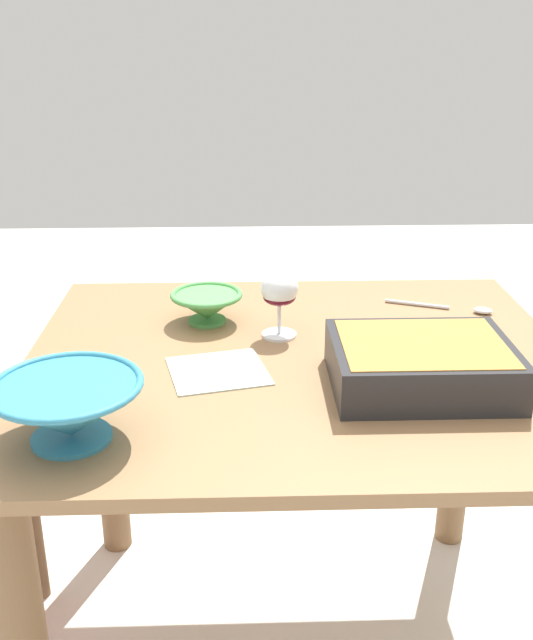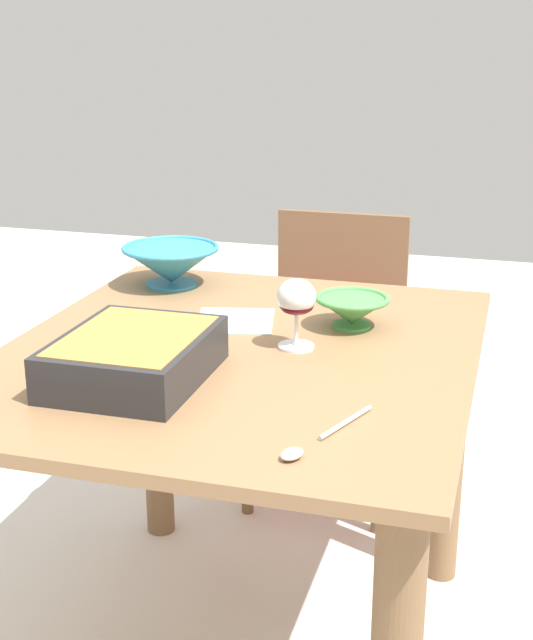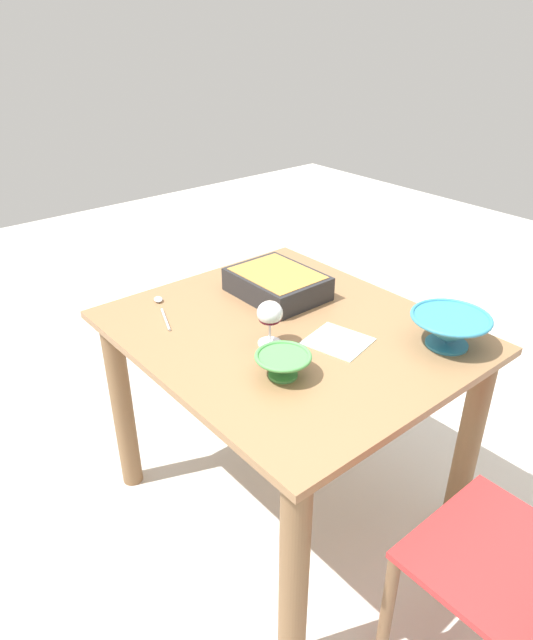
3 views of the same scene
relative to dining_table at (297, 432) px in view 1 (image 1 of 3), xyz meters
The scene contains 7 objects.
dining_table is the anchor object (origin of this frame).
wine_glass 0.30m from the dining_table, 72.56° to the right, with size 0.08×0.08×0.15m.
casserole_dish 0.34m from the dining_table, 147.86° to the left, with size 0.33×0.26×0.09m.
mixing_bowl 0.55m from the dining_table, 38.09° to the left, with size 0.24×0.24×0.10m.
small_bowl 0.35m from the dining_table, 45.22° to the right, with size 0.16×0.16×0.07m.
serving_spoon 0.50m from the dining_table, 148.29° to the right, with size 0.24×0.11×0.01m.
napkin 0.25m from the dining_table, 21.41° to the left, with size 0.18×0.17×0.00m, color #B2CCB7.
Camera 1 is at (0.11, 1.36, 1.40)m, focal length 41.47 mm.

